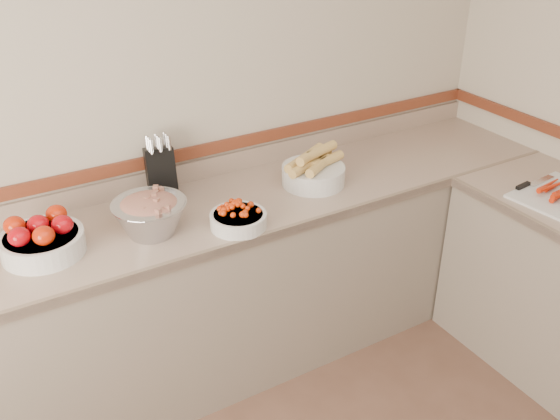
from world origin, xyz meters
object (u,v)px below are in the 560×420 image
corn_bowl (313,171)px  knife_block (161,172)px  cherry_tomato_bowl (238,218)px  rhubarb_bowl (150,214)px  tomato_bowl (42,239)px

corn_bowl → knife_block: bearing=160.4°
cherry_tomato_bowl → corn_bowl: corn_bowl is taller
rhubarb_bowl → knife_block: bearing=60.7°
tomato_bowl → cherry_tomato_bowl: tomato_bowl is taller
cherry_tomato_bowl → tomato_bowl: bearing=164.8°
cherry_tomato_bowl → corn_bowl: (0.51, 0.19, 0.03)m
knife_block → cherry_tomato_bowl: 0.47m
knife_block → cherry_tomato_bowl: bearing=-67.5°
cherry_tomato_bowl → rhubarb_bowl: bearing=158.0°
tomato_bowl → rhubarb_bowl: bearing=-9.3°
tomato_bowl → corn_bowl: 1.28m
tomato_bowl → corn_bowl: corn_bowl is taller
corn_bowl → rhubarb_bowl: 0.85m
cherry_tomato_bowl → rhubarb_bowl: (-0.34, 0.14, 0.05)m
knife_block → corn_bowl: bearing=-19.6°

